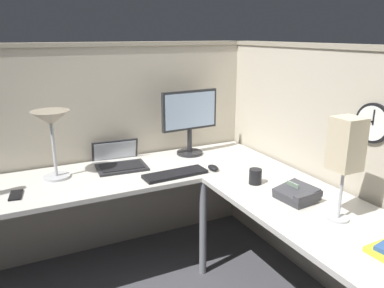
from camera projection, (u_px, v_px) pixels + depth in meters
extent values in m
cube|color=#B7AD99|center=(99.00, 152.00, 2.88)|extent=(2.57, 0.10, 1.55)
cube|color=gray|center=(91.00, 44.00, 2.66)|extent=(2.57, 0.12, 0.03)
cube|color=#B7AD99|center=(333.00, 174.00, 2.43)|extent=(0.10, 2.37, 1.55)
cube|color=gray|center=(347.00, 47.00, 2.21)|extent=(0.12, 2.37, 0.03)
cube|color=beige|center=(112.00, 176.00, 2.55)|extent=(2.35, 0.66, 0.03)
cube|color=beige|center=(324.00, 217.00, 1.98)|extent=(0.66, 1.49, 0.03)
cylinder|color=slate|center=(203.00, 228.00, 2.61)|extent=(0.05, 0.05, 0.70)
cylinder|color=#232326|center=(190.00, 153.00, 2.97)|extent=(0.20, 0.20, 0.02)
cylinder|color=#232326|center=(190.00, 140.00, 2.95)|extent=(0.04, 0.04, 0.20)
cube|color=#232326|center=(190.00, 110.00, 2.88)|extent=(0.46, 0.06, 0.30)
cube|color=#99B2D1|center=(191.00, 110.00, 2.86)|extent=(0.42, 0.04, 0.26)
cube|color=#232326|center=(122.00, 167.00, 2.66)|extent=(0.36, 0.26, 0.02)
cube|color=black|center=(122.00, 166.00, 2.65)|extent=(0.30, 0.20, 0.00)
cube|color=#232326|center=(115.00, 153.00, 2.85)|extent=(0.34, 0.09, 0.22)
cube|color=silver|center=(115.00, 154.00, 2.84)|extent=(0.31, 0.07, 0.18)
cube|color=black|center=(175.00, 174.00, 2.52)|extent=(0.44, 0.16, 0.02)
ellipsoid|color=black|center=(213.00, 168.00, 2.62)|extent=(0.06, 0.10, 0.03)
cylinder|color=#B7BABF|center=(57.00, 177.00, 2.48)|extent=(0.17, 0.17, 0.02)
cylinder|color=#B7BABF|center=(54.00, 149.00, 2.43)|extent=(0.02, 0.02, 0.38)
cone|color=gray|center=(51.00, 118.00, 2.37)|extent=(0.24, 0.24, 0.09)
cube|color=black|center=(16.00, 195.00, 2.21)|extent=(0.09, 0.15, 0.01)
cube|color=#38383D|center=(296.00, 194.00, 2.14)|extent=(0.21, 0.22, 0.10)
cube|color=#8CA58C|center=(293.00, 186.00, 2.16)|extent=(0.02, 0.09, 0.04)
cube|color=#38383D|center=(308.00, 196.00, 2.07)|extent=(0.19, 0.06, 0.04)
cylinder|color=#B7BABF|center=(338.00, 218.00, 1.93)|extent=(0.11, 0.11, 0.01)
cylinder|color=#B7BABF|center=(341.00, 194.00, 1.89)|extent=(0.02, 0.02, 0.27)
cube|color=beige|center=(347.00, 144.00, 1.82)|extent=(0.13, 0.13, 0.26)
cylinder|color=black|center=(255.00, 176.00, 2.38)|extent=(0.08, 0.08, 0.10)
cylinder|color=black|center=(374.00, 123.00, 2.05)|extent=(0.03, 0.22, 0.22)
cylinder|color=white|center=(372.00, 123.00, 2.04)|extent=(0.00, 0.19, 0.19)
cube|color=black|center=(368.00, 121.00, 2.05)|extent=(0.00, 0.06, 0.01)
cube|color=black|center=(374.00, 117.00, 2.02)|extent=(0.00, 0.01, 0.08)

